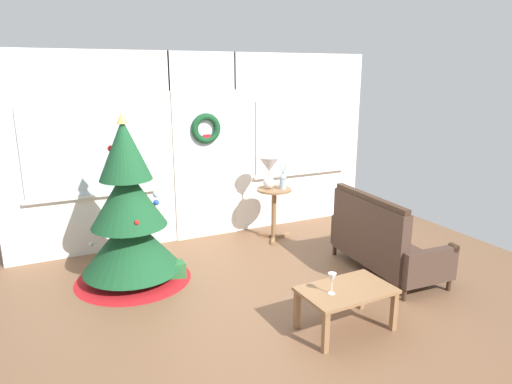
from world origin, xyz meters
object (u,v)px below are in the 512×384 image
(coffee_table, at_px, (346,295))
(christmas_tree, at_px, (129,221))
(table_lamp, at_px, (269,168))
(flower_vase, at_px, (283,181))
(wine_glass, at_px, (332,279))
(gift_box, at_px, (176,270))
(settee_sofa, at_px, (381,242))
(side_table, at_px, (274,204))

(coffee_table, bearing_deg, christmas_tree, 129.06)
(table_lamp, height_order, flower_vase, table_lamp)
(wine_glass, bearing_deg, gift_box, 117.56)
(gift_box, bearing_deg, settee_sofa, -22.25)
(table_lamp, relative_size, gift_box, 2.34)
(wine_glass, distance_m, gift_box, 2.01)
(flower_vase, bearing_deg, christmas_tree, -169.34)
(christmas_tree, bearing_deg, gift_box, -21.45)
(table_lamp, xyz_separation_m, gift_box, (-1.54, -0.68, -0.92))
(settee_sofa, height_order, side_table, settee_sofa)
(table_lamp, distance_m, coffee_table, 2.54)
(side_table, height_order, coffee_table, side_table)
(christmas_tree, height_order, wine_glass, christmas_tree)
(side_table, height_order, flower_vase, flower_vase)
(settee_sofa, distance_m, coffee_table, 1.38)
(settee_sofa, bearing_deg, side_table, 110.89)
(christmas_tree, height_order, table_lamp, christmas_tree)
(christmas_tree, bearing_deg, table_lamp, 14.21)
(christmas_tree, height_order, coffee_table, christmas_tree)
(side_table, bearing_deg, wine_glass, -106.29)
(side_table, xyz_separation_m, wine_glass, (-0.70, -2.38, 0.03))
(wine_glass, bearing_deg, christmas_tree, 125.34)
(table_lamp, bearing_deg, side_table, -33.69)
(coffee_table, relative_size, wine_glass, 4.39)
(gift_box, bearing_deg, coffee_table, -57.69)
(table_lamp, bearing_deg, christmas_tree, -165.79)
(side_table, distance_m, gift_box, 1.78)
(table_lamp, bearing_deg, flower_vase, -32.01)
(flower_vase, height_order, gift_box, flower_vase)
(side_table, relative_size, flower_vase, 2.08)
(settee_sofa, distance_m, side_table, 1.65)
(flower_vase, bearing_deg, coffee_table, -105.02)
(wine_glass, bearing_deg, coffee_table, 6.82)
(christmas_tree, distance_m, gift_box, 0.77)
(side_table, bearing_deg, christmas_tree, -167.24)
(settee_sofa, distance_m, table_lamp, 1.82)
(coffee_table, distance_m, gift_box, 2.05)
(side_table, xyz_separation_m, table_lamp, (-0.06, 0.04, 0.50))
(christmas_tree, distance_m, flower_vase, 2.20)
(side_table, relative_size, table_lamp, 1.65)
(wine_glass, bearing_deg, side_table, 73.71)
(flower_vase, height_order, coffee_table, flower_vase)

